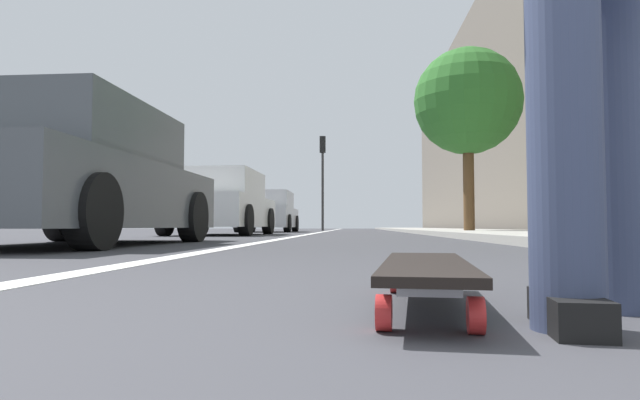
{
  "coord_description": "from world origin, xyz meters",
  "views": [
    {
      "loc": [
        -0.35,
        0.03,
        0.2
      ],
      "look_at": [
        9.32,
        0.67,
        0.68
      ],
      "focal_mm": 29.96,
      "sensor_mm": 36.0,
      "label": 1
    }
  ],
  "objects_px": {
    "parked_car_far": "(268,213)",
    "street_tree_mid": "(468,102)",
    "parked_car_near": "(74,179)",
    "parked_car_mid": "(221,204)",
    "skateboard": "(426,270)",
    "traffic_light": "(323,166)"
  },
  "relations": [
    {
      "from": "skateboard",
      "to": "parked_car_near",
      "type": "distance_m",
      "value": 5.31
    },
    {
      "from": "skateboard",
      "to": "parked_car_mid",
      "type": "bearing_deg",
      "value": 16.77
    },
    {
      "from": "skateboard",
      "to": "parked_car_far",
      "type": "distance_m",
      "value": 18.24
    },
    {
      "from": "parked_car_near",
      "to": "parked_car_far",
      "type": "bearing_deg",
      "value": 0.59
    },
    {
      "from": "traffic_light",
      "to": "street_tree_mid",
      "type": "xyz_separation_m",
      "value": [
        -12.24,
        -4.41,
        0.19
      ]
    },
    {
      "from": "parked_car_far",
      "to": "street_tree_mid",
      "type": "height_order",
      "value": "street_tree_mid"
    },
    {
      "from": "parked_car_near",
      "to": "traffic_light",
      "type": "distance_m",
      "value": 20.43
    },
    {
      "from": "parked_car_far",
      "to": "street_tree_mid",
      "type": "bearing_deg",
      "value": -133.72
    },
    {
      "from": "parked_car_near",
      "to": "parked_car_mid",
      "type": "relative_size",
      "value": 0.99
    },
    {
      "from": "parked_car_near",
      "to": "street_tree_mid",
      "type": "relative_size",
      "value": 0.88
    },
    {
      "from": "parked_car_far",
      "to": "traffic_light",
      "type": "relative_size",
      "value": 0.89
    },
    {
      "from": "parked_car_far",
      "to": "street_tree_mid",
      "type": "distance_m",
      "value": 8.71
    },
    {
      "from": "skateboard",
      "to": "traffic_light",
      "type": "relative_size",
      "value": 0.19
    },
    {
      "from": "skateboard",
      "to": "parked_car_far",
      "type": "height_order",
      "value": "parked_car_far"
    },
    {
      "from": "parked_car_mid",
      "to": "street_tree_mid",
      "type": "bearing_deg",
      "value": -79.0
    },
    {
      "from": "parked_car_mid",
      "to": "traffic_light",
      "type": "xyz_separation_m",
      "value": [
        13.4,
        -1.58,
        2.43
      ]
    },
    {
      "from": "skateboard",
      "to": "street_tree_mid",
      "type": "distance_m",
      "value": 12.89
    },
    {
      "from": "parked_car_near",
      "to": "parked_car_mid",
      "type": "distance_m",
      "value": 6.83
    },
    {
      "from": "skateboard",
      "to": "parked_car_mid",
      "type": "distance_m",
      "value": 11.53
    },
    {
      "from": "parked_car_near",
      "to": "street_tree_mid",
      "type": "height_order",
      "value": "street_tree_mid"
    },
    {
      "from": "skateboard",
      "to": "parked_car_near",
      "type": "relative_size",
      "value": 0.21
    },
    {
      "from": "parked_car_mid",
      "to": "parked_car_near",
      "type": "bearing_deg",
      "value": -178.9
    }
  ]
}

